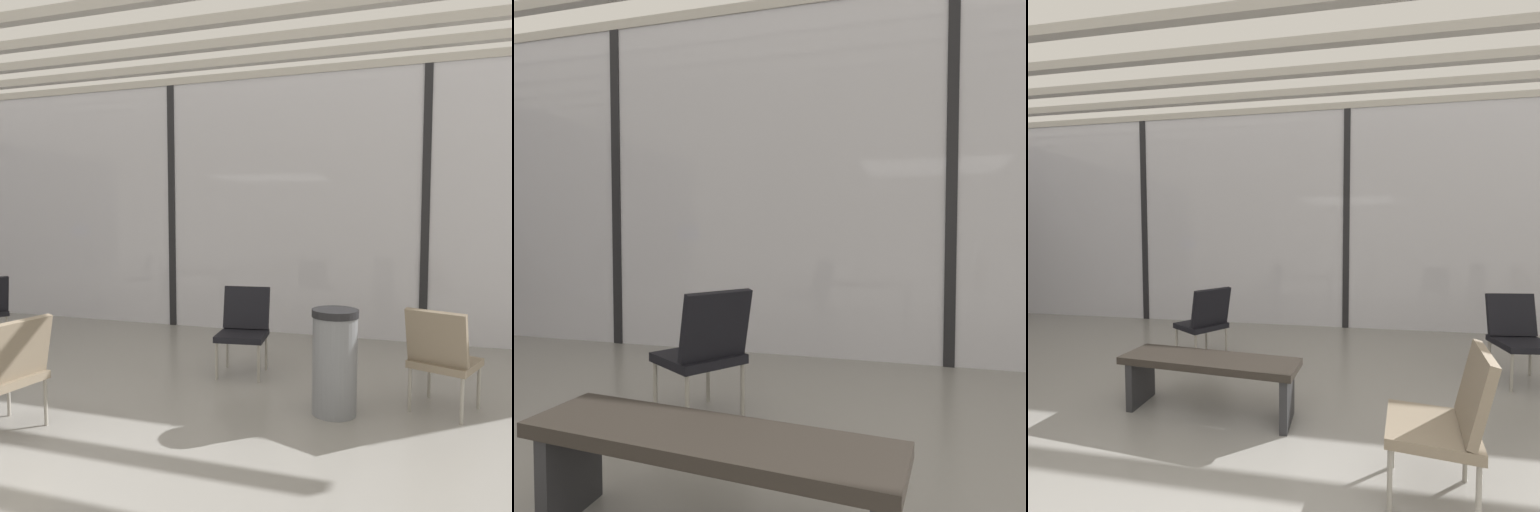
# 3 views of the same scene
# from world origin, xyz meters

# --- Properties ---
(glass_curtain_wall) EXTENTS (14.00, 0.08, 3.46)m
(glass_curtain_wall) POSITION_xyz_m (0.00, 5.20, 1.73)
(glass_curtain_wall) COLOR silver
(glass_curtain_wall) RESTS_ON ground
(window_mullion_0) EXTENTS (0.10, 0.12, 3.46)m
(window_mullion_0) POSITION_xyz_m (-3.50, 5.20, 1.73)
(window_mullion_0) COLOR black
(window_mullion_0) RESTS_ON ground
(window_mullion_1) EXTENTS (0.10, 0.12, 3.46)m
(window_mullion_1) POSITION_xyz_m (0.00, 5.20, 1.73)
(window_mullion_1) COLOR black
(window_mullion_1) RESTS_ON ground
(parked_airplane) EXTENTS (11.12, 3.98, 3.98)m
(parked_airplane) POSITION_xyz_m (0.28, 11.38, 1.99)
(parked_airplane) COLOR #B2BCD6
(parked_airplane) RESTS_ON ground
(lounge_chair_2) EXTENTS (0.70, 0.69, 0.87)m
(lounge_chair_2) POSITION_xyz_m (-1.62, 3.32, 0.49)
(lounge_chair_2) COLOR black
(lounge_chair_2) RESTS_ON ground
(waiting_bench) EXTENTS (1.53, 0.53, 0.47)m
(waiting_bench) POSITION_xyz_m (-1.08, 2.10, 0.36)
(waiting_bench) COLOR #28231E
(waiting_bench) RESTS_ON ground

